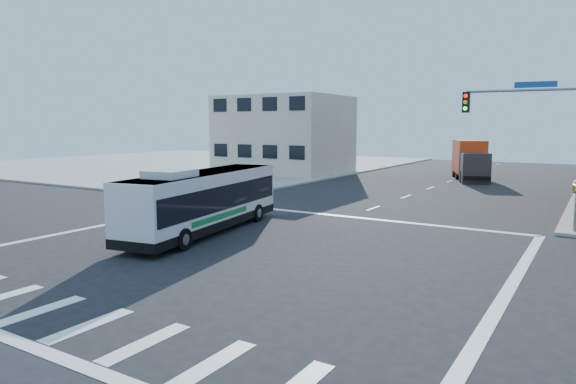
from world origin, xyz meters
The scene contains 6 objects.
ground centered at (0.00, 0.00, 0.00)m, with size 120.00×120.00×0.00m, color black.
sidewalk_nw centered at (-35.00, 35.00, 0.07)m, with size 50.00×50.00×0.15m, color #99958E.
building_west centered at (-17.02, 29.98, 4.01)m, with size 12.06×10.06×8.00m.
signal_mast_ne centered at (9.08, 10.62, 4.98)m, with size 7.91×1.13×8.07m.
transit_bus centered at (-3.98, 2.19, 1.54)m, with size 3.97×10.88×3.15m.
box_truck centered at (1.24, 33.17, 1.76)m, with size 4.99×8.37×3.63m.
Camera 1 is at (11.70, -15.84, 4.96)m, focal length 32.00 mm.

